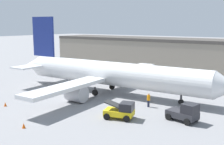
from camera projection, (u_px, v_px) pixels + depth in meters
name	position (u px, v px, depth m)	size (l,w,h in m)	color
ground_plane	(112.00, 94.00, 43.23)	(400.00, 400.00, 0.00)	gray
terminal_building	(217.00, 56.00, 61.70)	(87.37, 11.06, 7.19)	gray
airplane	(106.00, 73.00, 43.25)	(37.39, 31.23, 11.84)	silver
ground_crew_worker	(148.00, 100.00, 36.13)	(0.40, 0.40, 1.83)	#1E2338
baggage_tug	(79.00, 92.00, 39.90)	(3.52, 3.11, 2.34)	#B2B2B7
belt_loader_truck	(121.00, 110.00, 31.64)	(3.67, 2.92, 1.99)	yellow
pushback_tug	(185.00, 113.00, 30.69)	(3.62, 2.56, 2.13)	#2D2D33
safety_cone_near	(24.00, 126.00, 28.83)	(0.36, 0.36, 0.55)	#EF590F
safety_cone_far	(5.00, 104.00, 36.52)	(0.36, 0.36, 0.55)	#EF590F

